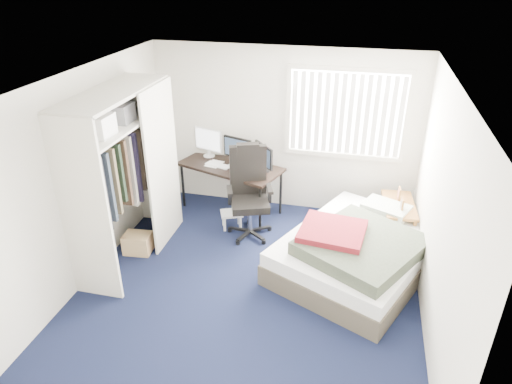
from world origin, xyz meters
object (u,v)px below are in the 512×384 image
at_px(bed, 358,251).
at_px(office_chair, 249,201).
at_px(nightstand, 399,208).
at_px(desk, 231,163).

bearing_deg(bed, office_chair, 159.72).
height_order(office_chair, nightstand, office_chair).
bearing_deg(office_chair, bed, -20.28).
bearing_deg(desk, office_chair, -54.10).
relative_size(nightstand, bed, 0.33).
bearing_deg(office_chair, nightstand, 8.21).
bearing_deg(desk, bed, -30.41).
relative_size(desk, bed, 0.66).
xyz_separation_m(nightstand, bed, (-0.50, -0.87, -0.21)).
distance_m(desk, office_chair, 0.78).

